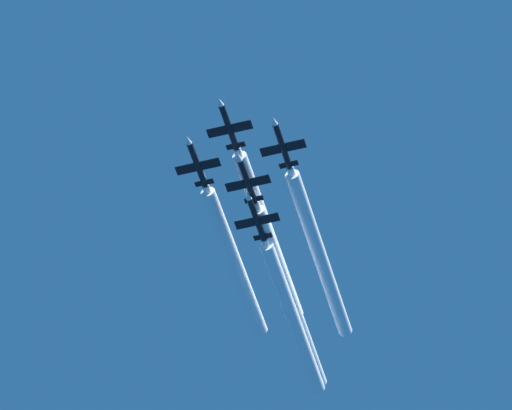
{
  "coord_description": "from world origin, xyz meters",
  "views": [
    {
      "loc": [
        -56.0,
        189.52,
        2.71
      ],
      "look_at": [
        0.21,
        -12.22,
        254.87
      ],
      "focal_mm": 119.57,
      "sensor_mm": 36.0,
      "label": 1
    }
  ],
  "objects_px": {
    "jet_left_wingman": "(282,144)",
    "jet_slot": "(247,179)",
    "jet_high_trail": "(256,217)",
    "jet_lead": "(228,125)",
    "jet_right_wingman": "(197,163)"
  },
  "relations": [
    {
      "from": "jet_slot",
      "to": "jet_right_wingman",
      "type": "bearing_deg",
      "value": 31.55
    },
    {
      "from": "jet_lead",
      "to": "jet_left_wingman",
      "type": "distance_m",
      "value": 10.63
    },
    {
      "from": "jet_right_wingman",
      "to": "jet_slot",
      "type": "distance_m",
      "value": 10.02
    },
    {
      "from": "jet_slot",
      "to": "jet_high_trail",
      "type": "bearing_deg",
      "value": -86.65
    },
    {
      "from": "jet_lead",
      "to": "jet_slot",
      "type": "distance_m",
      "value": 11.41
    },
    {
      "from": "jet_left_wingman",
      "to": "jet_slot",
      "type": "relative_size",
      "value": 1.0
    },
    {
      "from": "jet_right_wingman",
      "to": "jet_slot",
      "type": "height_order",
      "value": "jet_right_wingman"
    },
    {
      "from": "jet_lead",
      "to": "jet_slot",
      "type": "bearing_deg",
      "value": -92.79
    },
    {
      "from": "jet_high_trail",
      "to": "jet_slot",
      "type": "bearing_deg",
      "value": 93.35
    },
    {
      "from": "jet_left_wingman",
      "to": "jet_right_wingman",
      "type": "bearing_deg",
      "value": -0.63
    },
    {
      "from": "jet_lead",
      "to": "jet_high_trail",
      "type": "height_order",
      "value": "jet_lead"
    },
    {
      "from": "jet_right_wingman",
      "to": "jet_high_trail",
      "type": "xyz_separation_m",
      "value": [
        -7.93,
        -13.39,
        -3.31
      ]
    },
    {
      "from": "jet_lead",
      "to": "jet_high_trail",
      "type": "relative_size",
      "value": 1.0
    },
    {
      "from": "jet_left_wingman",
      "to": "jet_right_wingman",
      "type": "distance_m",
      "value": 16.75
    },
    {
      "from": "jet_lead",
      "to": "jet_right_wingman",
      "type": "bearing_deg",
      "value": -35.97
    }
  ]
}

